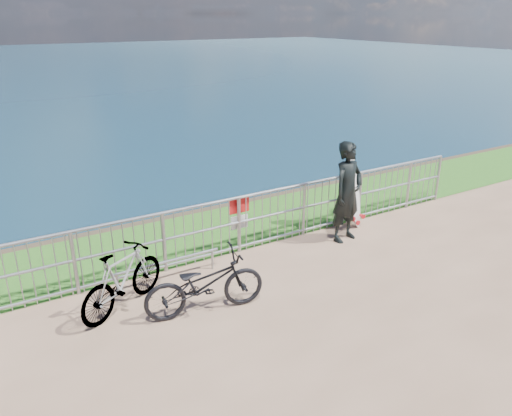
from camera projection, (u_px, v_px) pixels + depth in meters
grass_strip at (235, 226)px, 10.67m from camera, size 120.00×120.00×0.00m
railing at (262, 218)px, 9.60m from camera, size 10.06×0.10×1.13m
surfer at (348, 192)px, 9.72m from camera, size 0.81×0.62×2.01m
surfboard at (354, 189)px, 10.42m from camera, size 0.60×0.57×1.79m
bicycle_near at (205, 284)px, 7.45m from camera, size 1.92×0.93×0.97m
bicycle_far at (123, 279)px, 7.53m from camera, size 1.70×1.23×1.01m
bike_rack at (167, 264)px, 8.38m from camera, size 1.90×0.05×0.39m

